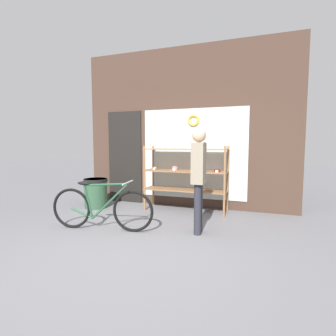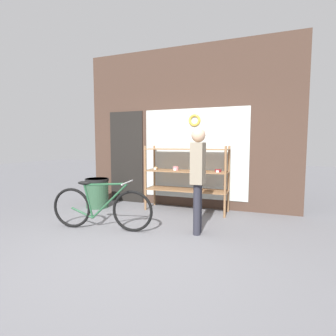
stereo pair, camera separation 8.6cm
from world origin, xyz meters
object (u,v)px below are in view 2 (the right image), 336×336
pedestrian (198,173)px  bicycle (101,208)px  display_case (187,172)px  trash_bin (97,192)px

pedestrian → bicycle: bearing=100.7°
bicycle → pedestrian: pedestrian is taller
display_case → trash_bin: 1.98m
bicycle → pedestrian: size_ratio=1.05×
display_case → bicycle: 1.91m
display_case → bicycle: (-0.93, -1.60, -0.45)m
trash_bin → bicycle: bearing=-51.9°
display_case → trash_bin: display_case is taller
pedestrian → display_case: bearing=21.0°
display_case → bicycle: display_case is taller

